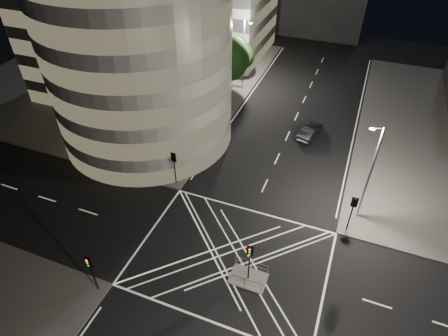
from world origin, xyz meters
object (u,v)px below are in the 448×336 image
at_px(traffic_signal_nl, 90,267).
at_px(street_lamp_right_far, 370,172).
at_px(traffic_signal_island, 250,257).
at_px(street_lamp_left_near, 189,114).
at_px(traffic_signal_fl, 174,163).
at_px(traffic_signal_fr, 353,208).
at_px(central_island, 248,278).
at_px(sedan, 310,132).
at_px(street_lamp_left_far, 244,53).

height_order(traffic_signal_nl, street_lamp_right_far, street_lamp_right_far).
relative_size(traffic_signal_island, street_lamp_left_near, 0.40).
xyz_separation_m(traffic_signal_fl, traffic_signal_fr, (17.60, 0.00, 0.00)).
bearing_deg(central_island, traffic_signal_island, 0.00).
xyz_separation_m(traffic_signal_nl, sedan, (11.35, 27.60, -2.14)).
bearing_deg(street_lamp_right_far, sedan, 120.27).
xyz_separation_m(traffic_signal_island, sedan, (0.55, 22.30, -2.14)).
distance_m(traffic_signal_nl, traffic_signal_fr, 22.24).
xyz_separation_m(traffic_signal_fr, street_lamp_right_far, (0.64, 2.20, 2.63)).
bearing_deg(traffic_signal_nl, traffic_signal_fr, 37.69).
distance_m(street_lamp_left_far, sedan, 15.84).
xyz_separation_m(street_lamp_left_near, street_lamp_right_far, (18.87, -3.00, 0.00)).
height_order(central_island, traffic_signal_nl, traffic_signal_nl).
xyz_separation_m(traffic_signal_fl, street_lamp_left_far, (-0.64, 23.20, 2.63)).
distance_m(traffic_signal_nl, street_lamp_right_far, 24.27).
bearing_deg(central_island, sedan, 88.59).
xyz_separation_m(traffic_signal_nl, street_lamp_left_far, (-0.64, 36.80, 2.63)).
bearing_deg(street_lamp_right_far, street_lamp_left_far, 131.94).
xyz_separation_m(street_lamp_left_near, sedan, (11.98, 8.80, -4.77)).
distance_m(traffic_signal_nl, street_lamp_left_far, 36.90).
bearing_deg(traffic_signal_fr, street_lamp_right_far, 73.89).
xyz_separation_m(traffic_signal_fr, sedan, (-6.25, 14.00, -2.14)).
xyz_separation_m(traffic_signal_fl, street_lamp_right_far, (18.24, 2.20, 2.63)).
height_order(street_lamp_left_near, street_lamp_right_far, same).
relative_size(traffic_signal_fl, traffic_signal_nl, 1.00).
height_order(traffic_signal_fl, street_lamp_left_far, street_lamp_left_far).
bearing_deg(street_lamp_left_far, traffic_signal_nl, -89.01).
relative_size(street_lamp_left_far, sedan, 2.13).
distance_m(traffic_signal_fr, street_lamp_left_far, 29.63).
xyz_separation_m(traffic_signal_nl, traffic_signal_island, (10.80, 5.30, 0.00)).
relative_size(central_island, street_lamp_left_near, 0.30).
bearing_deg(street_lamp_left_far, street_lamp_right_far, -48.06).
height_order(traffic_signal_island, street_lamp_left_near, street_lamp_left_near).
bearing_deg(traffic_signal_island, sedan, 88.59).
relative_size(central_island, sedan, 0.64).
xyz_separation_m(traffic_signal_fr, street_lamp_left_near, (-18.24, 5.20, 2.63)).
distance_m(traffic_signal_nl, street_lamp_left_near, 18.99).
relative_size(traffic_signal_fl, traffic_signal_fr, 1.00).
bearing_deg(traffic_signal_island, street_lamp_left_far, 109.95).
height_order(traffic_signal_island, street_lamp_right_far, street_lamp_right_far).
bearing_deg(sedan, street_lamp_left_near, 50.04).
xyz_separation_m(central_island, traffic_signal_fl, (-10.80, 8.30, 2.84)).
distance_m(street_lamp_left_far, street_lamp_right_far, 28.23).
bearing_deg(street_lamp_right_far, traffic_signal_fl, -173.12).
height_order(traffic_signal_nl, traffic_signal_island, same).
distance_m(traffic_signal_fr, street_lamp_right_far, 3.48).
distance_m(traffic_signal_fl, street_lamp_right_far, 18.55).
distance_m(traffic_signal_island, street_lamp_right_far, 13.13).
height_order(traffic_signal_nl, street_lamp_left_far, street_lamp_left_far).
bearing_deg(traffic_signal_fr, street_lamp_left_far, 128.17).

